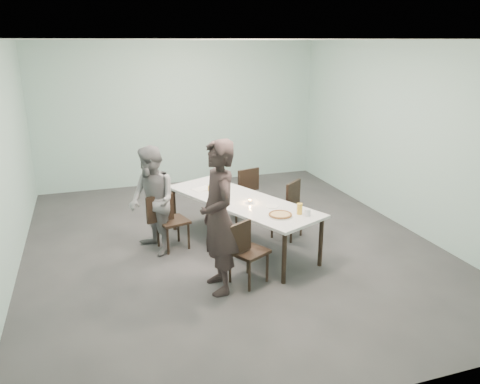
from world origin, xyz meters
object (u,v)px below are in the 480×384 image
object	(u,v)px
table	(241,203)
side_plate	(272,206)
amber_tumbler	(210,188)
chair_far_left	(167,218)
diner_near	(218,218)
beer_glass	(300,209)
chair_near_left	(244,248)
diner_far	(152,201)
water_tumbler	(307,213)
chair_far_right	(243,190)
chair_near_right	(290,206)
tealight	(250,202)
pizza	(280,215)

from	to	relation	value
table	side_plate	bearing A→B (deg)	-54.59
amber_tumbler	chair_far_left	bearing A→B (deg)	-157.21
diner_near	amber_tumbler	world-z (taller)	diner_near
beer_glass	chair_near_left	bearing A→B (deg)	-161.39
diner_far	water_tumbler	world-z (taller)	diner_far
chair_far_right	diner_near	world-z (taller)	diner_near
chair_near_right	diner_near	xyz separation A→B (m)	(-1.53, -1.29, 0.46)
diner_far	tealight	bearing A→B (deg)	54.64
diner_far	side_plate	world-z (taller)	diner_far
diner_far	beer_glass	xyz separation A→B (m)	(1.83, -1.04, 0.03)
chair_near_right	amber_tumbler	bearing A→B (deg)	-56.07
chair_near_right	beer_glass	bearing A→B (deg)	34.69
chair_near_right	beer_glass	world-z (taller)	beer_glass
table	chair_far_left	bearing A→B (deg)	167.22
pizza	tealight	bearing A→B (deg)	108.22
chair_far_left	side_plate	size ratio (longest dim) A/B	4.83
chair_near_left	chair_far_right	xyz separation A→B (m)	(0.75, 2.27, 0.00)
diner_near	amber_tumbler	distance (m)	1.72
chair_near_left	chair_near_right	bearing A→B (deg)	18.93
chair_far_left	water_tumbler	world-z (taller)	chair_far_left
amber_tumbler	table	bearing A→B (deg)	-59.19
beer_glass	water_tumbler	world-z (taller)	beer_glass
chair_near_right	chair_far_right	bearing A→B (deg)	-103.52
chair_far_left	side_plate	bearing A→B (deg)	-42.02
chair_far_right	chair_near_left	bearing A→B (deg)	57.54
chair_near_right	diner_near	size ratio (longest dim) A/B	0.45
pizza	diner_far	bearing A→B (deg)	146.36
water_tumbler	chair_far_left	bearing A→B (deg)	145.61
table	diner_near	distance (m)	1.34
chair_far_right	diner_near	distance (m)	2.56
table	amber_tumbler	bearing A→B (deg)	120.81
chair_near_right	pizza	xyz separation A→B (m)	(-0.59, -0.98, 0.27)
table	diner_far	distance (m)	1.30
chair_far_left	diner_near	bearing A→B (deg)	-89.41
chair_near_right	chair_far_left	bearing A→B (deg)	-40.40
chair_near_right	chair_far_right	size ratio (longest dim) A/B	1.00
chair_near_right	chair_far_right	xyz separation A→B (m)	(-0.45, 0.98, 0.00)
diner_near	water_tumbler	world-z (taller)	diner_near
chair_far_right	chair_far_left	bearing A→B (deg)	17.07
chair_near_left	chair_far_left	size ratio (longest dim) A/B	1.00
pizza	side_plate	bearing A→B (deg)	84.93
tealight	amber_tumbler	bearing A→B (deg)	118.42
tealight	diner_near	bearing A→B (deg)	-128.20
chair_far_left	pizza	bearing A→B (deg)	-53.96
amber_tumbler	chair_near_left	bearing A→B (deg)	-90.08
diner_far	water_tumbler	distance (m)	2.22
diner_far	beer_glass	size ratio (longest dim) A/B	10.59
diner_near	side_plate	size ratio (longest dim) A/B	10.64
side_plate	tealight	xyz separation A→B (m)	(-0.24, 0.25, 0.02)
tealight	chair_near_left	bearing A→B (deg)	-113.43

